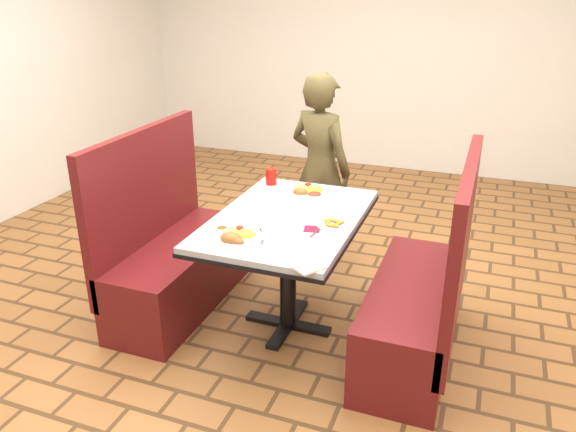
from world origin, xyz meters
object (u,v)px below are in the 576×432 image
(far_dinner_plate, at_px, (308,190))
(plantain_plate, at_px, (333,224))
(dining_table, at_px, (288,231))
(diner_person, at_px, (320,168))
(booth_bench_left, at_px, (174,259))
(booth_bench_right, at_px, (421,304))
(red_tumbler, at_px, (271,177))
(near_dinner_plate, at_px, (236,234))

(far_dinner_plate, distance_m, plantain_plate, 0.53)
(dining_table, distance_m, diner_person, 1.05)
(booth_bench_left, distance_m, far_dinner_plate, 0.99)
(plantain_plate, bearing_deg, booth_bench_right, 5.26)
(dining_table, relative_size, booth_bench_right, 1.01)
(booth_bench_right, bearing_deg, plantain_plate, -174.74)
(dining_table, height_order, red_tumbler, red_tumbler)
(near_dinner_plate, height_order, plantain_plate, near_dinner_plate)
(red_tumbler, bearing_deg, booth_bench_right, -23.69)
(red_tumbler, bearing_deg, plantain_plate, -42.20)
(far_dinner_plate, bearing_deg, booth_bench_right, -26.06)
(dining_table, relative_size, plantain_plate, 6.61)
(near_dinner_plate, distance_m, plantain_plate, 0.55)
(booth_bench_right, xyz_separation_m, near_dinner_plate, (-0.94, -0.39, 0.45))
(booth_bench_right, height_order, far_dinner_plate, booth_bench_right)
(booth_bench_left, xyz_separation_m, diner_person, (0.67, 1.04, 0.38))
(near_dinner_plate, distance_m, red_tumbler, 0.89)
(diner_person, distance_m, plantain_plate, 1.16)
(booth_bench_right, distance_m, plantain_plate, 0.67)
(dining_table, height_order, booth_bench_right, booth_bench_right)
(diner_person, height_order, plantain_plate, diner_person)
(plantain_plate, bearing_deg, dining_table, 170.52)
(red_tumbler, bearing_deg, far_dinner_plate, -16.56)
(booth_bench_right, bearing_deg, dining_table, 180.00)
(booth_bench_right, bearing_deg, near_dinner_plate, -157.30)
(booth_bench_right, distance_m, far_dinner_plate, 1.01)
(booth_bench_left, bearing_deg, plantain_plate, -2.51)
(booth_bench_left, relative_size, far_dinner_plate, 4.14)
(booth_bench_left, height_order, red_tumbler, booth_bench_left)
(diner_person, distance_m, near_dinner_plate, 1.43)
(dining_table, distance_m, plantain_plate, 0.31)
(dining_table, height_order, diner_person, diner_person)
(booth_bench_left, bearing_deg, red_tumbler, 44.02)
(dining_table, bearing_deg, red_tumbler, 121.89)
(diner_person, bearing_deg, near_dinner_plate, 109.55)
(dining_table, distance_m, red_tumbler, 0.59)
(diner_person, height_order, red_tumbler, diner_person)
(far_dinner_plate, height_order, plantain_plate, far_dinner_plate)
(diner_person, bearing_deg, plantain_plate, 130.95)
(far_dinner_plate, bearing_deg, near_dinner_plate, -99.42)
(diner_person, relative_size, far_dinner_plate, 4.92)
(diner_person, bearing_deg, dining_table, 117.21)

